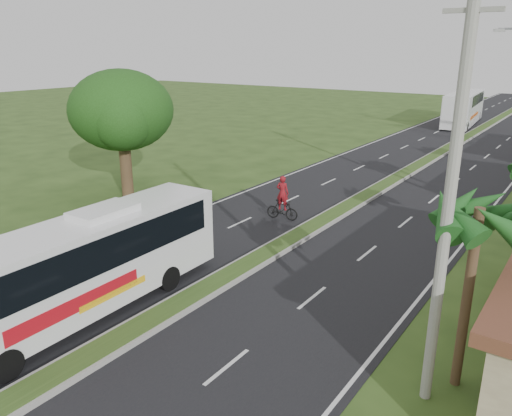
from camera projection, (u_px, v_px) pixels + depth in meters
The scene contains 11 objects.
ground at pixel (142, 329), 16.09m from camera, with size 180.00×180.00×0.00m, color #2B4318.
road_asphalt at pixel (378, 190), 31.68m from camera, with size 14.00×160.00×0.02m, color black.
median_strip at pixel (378, 189), 31.65m from camera, with size 1.20×160.00×0.18m.
lane_edge_left at pixel (288, 175), 35.33m from camera, with size 0.12×160.00×0.01m, color silver.
lane_edge_right at pixel (491, 209), 28.03m from camera, with size 0.12×160.00×0.01m, color silver.
palm_verge_a at pixel (479, 218), 12.06m from camera, with size 2.40×2.40×5.45m.
shade_tree at pixel (121, 113), 28.95m from camera, with size 6.30×6.00×7.54m.
utility_pole_a at pixel (451, 187), 11.27m from camera, with size 1.60×0.28×11.00m.
coach_bus_main at pixel (83, 262), 16.37m from camera, with size 2.55×11.01×3.54m.
coach_bus_far at pixel (464, 106), 57.94m from camera, with size 3.84×12.86×3.69m.
motorcyclist at pixel (282, 204), 26.05m from camera, with size 1.80×0.75×2.38m.
Camera 1 is at (11.11, -9.43, 8.69)m, focal length 35.00 mm.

